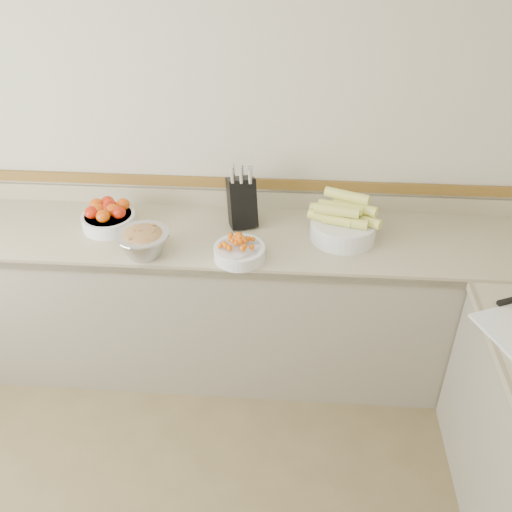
# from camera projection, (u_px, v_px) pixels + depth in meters

# --- Properties ---
(back_wall) EXTENTS (4.00, 0.00, 4.00)m
(back_wall) POSITION_uv_depth(u_px,v_px,m) (200.00, 139.00, 3.06)
(back_wall) COLOR #C0B99E
(back_wall) RESTS_ON ground_plane
(counter_back) EXTENTS (4.00, 0.65, 1.08)m
(counter_back) POSITION_uv_depth(u_px,v_px,m) (199.00, 299.00, 3.28)
(counter_back) COLOR tan
(counter_back) RESTS_ON ground_plane
(knife_block) EXTENTS (0.19, 0.21, 0.35)m
(knife_block) POSITION_uv_depth(u_px,v_px,m) (242.00, 201.00, 3.03)
(knife_block) COLOR black
(knife_block) RESTS_ON counter_back
(tomato_bowl) EXTENTS (0.29, 0.29, 0.14)m
(tomato_bowl) POSITION_uv_depth(u_px,v_px,m) (108.00, 216.00, 3.05)
(tomato_bowl) COLOR silver
(tomato_bowl) RESTS_ON counter_back
(cherry_tomato_bowl) EXTENTS (0.26, 0.26, 0.14)m
(cherry_tomato_bowl) POSITION_uv_depth(u_px,v_px,m) (239.00, 250.00, 2.81)
(cherry_tomato_bowl) COLOR silver
(cherry_tomato_bowl) RESTS_ON counter_back
(corn_bowl) EXTENTS (0.38, 0.35, 0.26)m
(corn_bowl) POSITION_uv_depth(u_px,v_px,m) (343.00, 223.00, 2.95)
(corn_bowl) COLOR silver
(corn_bowl) RESTS_ON counter_back
(rhubarb_bowl) EXTENTS (0.27, 0.27, 0.15)m
(rhubarb_bowl) POSITION_uv_depth(u_px,v_px,m) (143.00, 241.00, 2.82)
(rhubarb_bowl) COLOR #B2B2BA
(rhubarb_bowl) RESTS_ON counter_back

